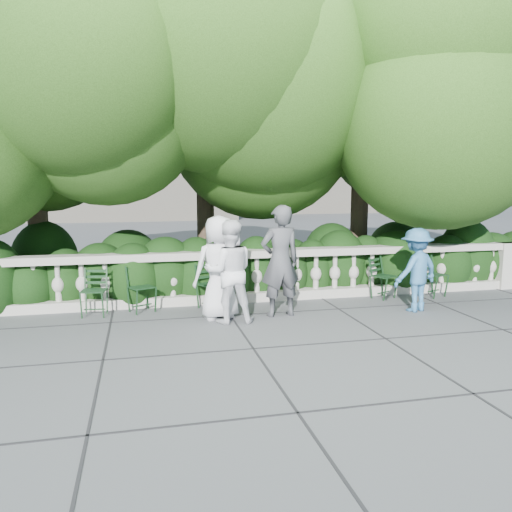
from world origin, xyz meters
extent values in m
plane|color=#494B50|center=(0.00, 0.00, 0.00)|extent=(90.00, 90.00, 0.00)
cube|color=#9E998E|center=(0.00, 1.80, 0.09)|extent=(12.00, 0.32, 0.18)
cube|color=#9E998E|center=(0.00, 1.80, 0.93)|extent=(12.00, 0.36, 0.14)
cube|color=#9E998E|center=(5.78, 1.80, 0.50)|extent=(0.44, 0.44, 1.00)
cylinder|color=#3F3023|center=(-4.00, 3.40, 1.40)|extent=(0.40, 0.40, 2.80)
ellipsoid|color=#1B390F|center=(-4.00, 2.96, 3.68)|extent=(5.28, 5.28, 3.96)
cylinder|color=#3F3023|center=(-0.50, 4.00, 1.70)|extent=(0.40, 0.40, 3.40)
ellipsoid|color=#1B390F|center=(-0.50, 3.48, 4.44)|extent=(6.24, 6.24, 4.68)
cylinder|color=#3F3023|center=(3.00, 3.30, 1.50)|extent=(0.40, 0.40, 3.00)
ellipsoid|color=#1B390F|center=(3.00, 2.84, 3.92)|extent=(5.52, 5.52, 4.14)
cylinder|color=#3F3023|center=(6.00, 3.80, 1.30)|extent=(0.40, 0.40, 2.60)
ellipsoid|color=#1B390F|center=(6.00, 3.40, 3.40)|extent=(4.80, 4.80, 3.60)
cube|color=#A09684|center=(12.00, 32.00, 16.00)|extent=(10.00, 8.00, 32.00)
imported|color=silver|center=(-0.71, 0.68, 0.87)|extent=(0.96, 0.74, 1.75)
imported|color=#424347|center=(0.33, 0.62, 0.96)|extent=(0.74, 0.53, 1.91)
imported|color=white|center=(-0.58, 0.43, 0.84)|extent=(0.88, 0.71, 1.69)
imported|color=teal|center=(2.79, 0.40, 0.74)|extent=(1.09, 0.83, 1.49)
camera|label=1|loc=(-1.96, -7.47, 2.27)|focal=35.00mm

